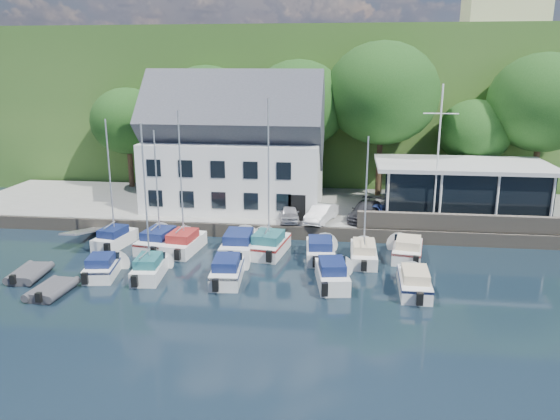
% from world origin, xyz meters
% --- Properties ---
extents(ground, '(180.00, 180.00, 0.00)m').
position_xyz_m(ground, '(0.00, 0.00, 0.00)').
color(ground, black).
rests_on(ground, ground).
extents(quay, '(60.00, 13.00, 1.00)m').
position_xyz_m(quay, '(0.00, 17.50, 0.50)').
color(quay, gray).
rests_on(quay, ground).
extents(quay_face, '(60.00, 0.30, 1.00)m').
position_xyz_m(quay_face, '(0.00, 11.00, 0.50)').
color(quay_face, '#665E51').
rests_on(quay_face, ground).
extents(hillside, '(160.00, 75.00, 16.00)m').
position_xyz_m(hillside, '(0.00, 62.00, 8.00)').
color(hillside, '#2B531F').
rests_on(hillside, ground).
extents(field_patch, '(50.00, 30.00, 0.30)m').
position_xyz_m(field_patch, '(8.00, 70.00, 16.15)').
color(field_patch, '#4C5D2E').
rests_on(field_patch, hillside).
extents(farmhouse, '(10.40, 7.00, 8.20)m').
position_xyz_m(farmhouse, '(22.00, 52.00, 20.10)').
color(farmhouse, beige).
rests_on(farmhouse, hillside).
extents(harbor_building, '(14.40, 8.20, 8.70)m').
position_xyz_m(harbor_building, '(-7.00, 16.50, 5.35)').
color(harbor_building, white).
rests_on(harbor_building, quay).
extents(club_pavilion, '(13.20, 7.20, 4.10)m').
position_xyz_m(club_pavilion, '(11.00, 16.00, 3.05)').
color(club_pavilion, black).
rests_on(club_pavilion, quay).
extents(seawall, '(18.00, 0.50, 1.20)m').
position_xyz_m(seawall, '(12.00, 11.40, 1.60)').
color(seawall, '#665E51').
rests_on(seawall, quay).
extents(gangway, '(1.20, 6.00, 1.40)m').
position_xyz_m(gangway, '(-16.50, 9.00, 0.00)').
color(gangway, silver).
rests_on(gangway, ground).
extents(car_silver, '(1.82, 3.66, 1.20)m').
position_xyz_m(car_silver, '(-2.07, 12.57, 1.60)').
color(car_silver, '#B4B4B9').
rests_on(car_silver, quay).
extents(car_white, '(2.53, 4.17, 1.30)m').
position_xyz_m(car_white, '(0.34, 12.47, 1.65)').
color(car_white, silver).
rests_on(car_white, quay).
extents(car_dgrey, '(3.04, 4.86, 1.31)m').
position_xyz_m(car_dgrey, '(3.62, 13.51, 1.66)').
color(car_dgrey, '#323338').
rests_on(car_dgrey, quay).
extents(car_blue, '(1.53, 3.69, 1.25)m').
position_xyz_m(car_blue, '(4.06, 13.26, 1.62)').
color(car_blue, '#2D418A').
rests_on(car_blue, quay).
extents(flagpole, '(2.44, 0.20, 10.15)m').
position_xyz_m(flagpole, '(8.55, 12.64, 6.07)').
color(flagpole, white).
rests_on(flagpole, quay).
extents(tree_0, '(6.86, 6.86, 9.37)m').
position_xyz_m(tree_0, '(-18.47, 22.37, 5.69)').
color(tree_0, '#143710').
rests_on(tree_0, quay).
extents(tree_1, '(8.34, 8.34, 11.39)m').
position_xyz_m(tree_1, '(-10.87, 22.66, 6.70)').
color(tree_1, '#143710').
rests_on(tree_1, quay).
extents(tree_2, '(8.70, 8.70, 11.90)m').
position_xyz_m(tree_2, '(-2.32, 21.88, 6.95)').
color(tree_2, '#143710').
rests_on(tree_2, quay).
extents(tree_3, '(9.83, 9.83, 13.43)m').
position_xyz_m(tree_3, '(4.95, 21.66, 7.72)').
color(tree_3, '#143710').
rests_on(tree_3, quay).
extents(tree_4, '(6.26, 6.26, 8.55)m').
position_xyz_m(tree_4, '(13.03, 22.20, 5.28)').
color(tree_4, '#143710').
rests_on(tree_4, quay).
extents(tree_5, '(9.11, 9.11, 12.45)m').
position_xyz_m(tree_5, '(18.20, 21.58, 7.22)').
color(tree_5, '#143710').
rests_on(tree_5, quay).
extents(boat_r1_0, '(2.58, 5.51, 8.69)m').
position_xyz_m(boat_r1_0, '(-13.96, 7.90, 4.35)').
color(boat_r1_0, white).
rests_on(boat_r1_0, ground).
extents(boat_r1_1, '(2.95, 6.41, 8.89)m').
position_xyz_m(boat_r1_1, '(-10.64, 7.85, 4.44)').
color(boat_r1_1, white).
rests_on(boat_r1_1, ground).
extents(boat_r1_2, '(2.62, 6.05, 9.04)m').
position_xyz_m(boat_r1_2, '(-8.79, 7.44, 4.52)').
color(boat_r1_2, white).
rests_on(boat_r1_2, ground).
extents(boat_r1_3, '(2.45, 6.73, 1.57)m').
position_xyz_m(boat_r1_3, '(-4.96, 7.62, 0.78)').
color(boat_r1_3, white).
rests_on(boat_r1_3, ground).
extents(boat_r1_4, '(3.12, 6.06, 9.46)m').
position_xyz_m(boat_r1_4, '(-2.94, 7.72, 4.73)').
color(boat_r1_4, white).
rests_on(boat_r1_4, ground).
extents(boat_r1_5, '(2.44, 5.80, 1.41)m').
position_xyz_m(boat_r1_5, '(0.56, 7.23, 0.70)').
color(boat_r1_5, white).
rests_on(boat_r1_5, ground).
extents(boat_r1_6, '(1.86, 6.02, 8.21)m').
position_xyz_m(boat_r1_6, '(3.40, 7.09, 4.10)').
color(boat_r1_6, white).
rests_on(boat_r1_6, ground).
extents(boat_r1_7, '(2.75, 5.62, 1.45)m').
position_xyz_m(boat_r1_7, '(6.30, 7.94, 0.72)').
color(boat_r1_7, white).
rests_on(boat_r1_7, ground).
extents(boat_r2_0, '(2.55, 4.78, 1.36)m').
position_xyz_m(boat_r2_0, '(-12.36, 2.42, 0.68)').
color(boat_r2_0, white).
rests_on(boat_r2_0, ground).
extents(boat_r2_1, '(2.17, 5.43, 8.46)m').
position_xyz_m(boat_r2_1, '(-9.46, 2.67, 4.23)').
color(boat_r2_1, white).
rests_on(boat_r2_1, ground).
extents(boat_r2_2, '(2.32, 5.96, 1.48)m').
position_xyz_m(boat_r2_2, '(-4.72, 2.80, 0.74)').
color(boat_r2_2, white).
rests_on(boat_r2_2, ground).
extents(boat_r2_3, '(2.66, 5.83, 1.56)m').
position_xyz_m(boat_r2_3, '(1.49, 2.83, 0.78)').
color(boat_r2_3, white).
rests_on(boat_r2_3, ground).
extents(boat_r2_4, '(1.94, 5.89, 1.39)m').
position_xyz_m(boat_r2_4, '(6.14, 2.43, 0.70)').
color(boat_r2_4, white).
rests_on(boat_r2_4, ground).
extents(dinghy_0, '(2.14, 3.30, 0.74)m').
position_xyz_m(dinghy_0, '(-16.63, 1.60, 0.37)').
color(dinghy_0, '#38393D').
rests_on(dinghy_0, ground).
extents(dinghy_1, '(2.06, 3.24, 0.73)m').
position_xyz_m(dinghy_1, '(-14.01, -0.53, 0.37)').
color(dinghy_1, '#38393D').
rests_on(dinghy_1, ground).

